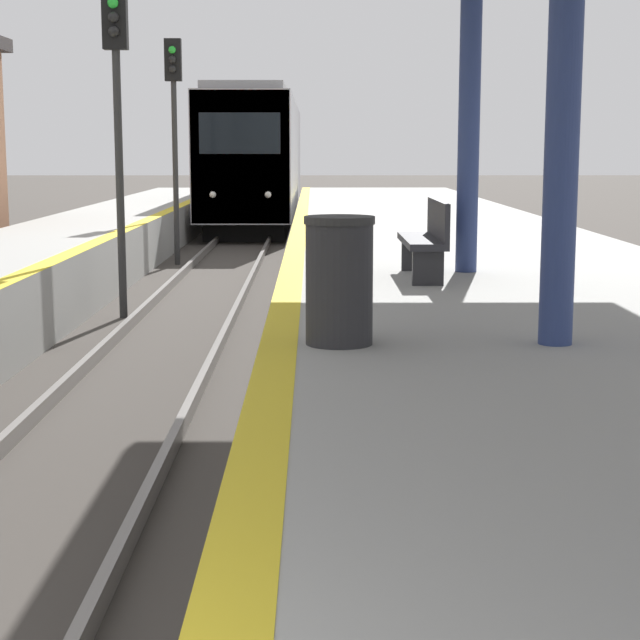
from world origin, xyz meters
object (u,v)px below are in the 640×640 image
object	(u,v)px
train	(260,158)
trash_bin	(339,280)
bench	(427,236)
signal_far	(174,109)
signal_mid	(117,91)

from	to	relation	value
train	trash_bin	xyz separation A→B (m)	(2.13, -30.42, -0.66)
trash_bin	train	bearing A→B (deg)	94.00
trash_bin	bench	distance (m)	4.50
signal_far	train	bearing A→B (deg)	85.77
trash_bin	bench	xyz separation A→B (m)	(1.15, 4.35, -0.01)
signal_mid	trash_bin	size ratio (longest dim) A/B	4.86
signal_mid	signal_far	distance (m)	7.55
signal_mid	bench	size ratio (longest dim) A/B	2.69
trash_bin	bench	bearing A→B (deg)	75.16
bench	trash_bin	bearing A→B (deg)	-104.84
signal_mid	signal_far	size ratio (longest dim) A/B	1.00
trash_bin	bench	world-z (taller)	trash_bin
train	signal_far	size ratio (longest dim) A/B	4.28
train	signal_mid	xyz separation A→B (m)	(-0.98, -22.55, 1.19)
train	bench	world-z (taller)	train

